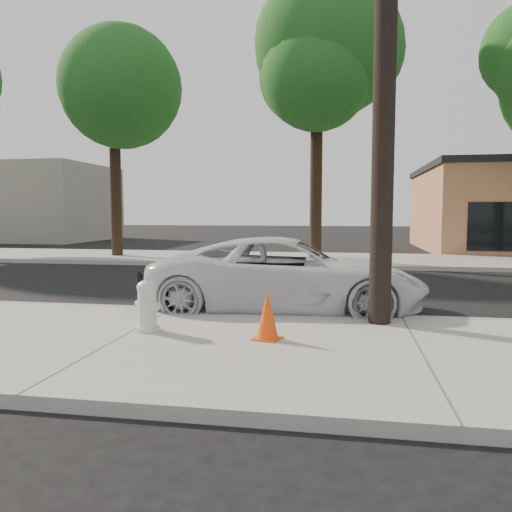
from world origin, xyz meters
name	(u,v)px	position (x,y,z in m)	size (l,w,h in m)	color
ground	(205,297)	(0.00, 0.00, 0.00)	(120.00, 120.00, 0.00)	black
near_sidewalk	(120,343)	(0.00, -4.30, 0.07)	(90.00, 4.40, 0.15)	gray
far_sidewalk	(265,259)	(0.00, 8.50, 0.07)	(90.00, 5.00, 0.15)	gray
curb_near	(173,312)	(0.00, -2.10, 0.07)	(90.00, 0.12, 0.16)	#9E9B93
building_far	(2,203)	(-20.00, 20.00, 2.50)	(14.00, 8.00, 5.00)	gray
utility_pole	(386,22)	(3.60, -2.70, 4.70)	(1.40, 0.34, 9.00)	black
tree_b	(117,103)	(-5.81, 8.06, 6.15)	(4.34, 4.20, 8.45)	black
tree_c	(323,70)	(2.22, 7.64, 6.91)	(4.96, 4.80, 9.55)	black
police_cruiser	(288,275)	(2.00, -1.35, 0.71)	(2.34, 5.08, 1.41)	silver
fire_hydrant	(147,306)	(0.22, -3.85, 0.51)	(0.40, 0.36, 0.75)	silver
traffic_cone	(267,316)	(2.02, -4.02, 0.48)	(0.43, 0.43, 0.67)	#EF460C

